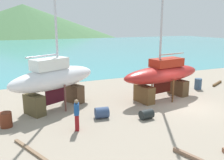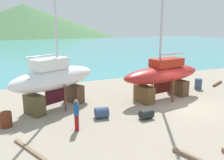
{
  "view_description": "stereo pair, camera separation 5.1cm",
  "coord_description": "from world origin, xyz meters",
  "px_view_note": "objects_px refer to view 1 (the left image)",
  "views": [
    {
      "loc": [
        -10.99,
        -12.25,
        5.51
      ],
      "look_at": [
        -4.4,
        2.78,
        1.66
      ],
      "focal_mm": 38.81,
      "sensor_mm": 36.0,
      "label": 1
    },
    {
      "loc": [
        -10.94,
        -12.27,
        5.51
      ],
      "look_at": [
        -4.4,
        2.78,
        1.66
      ],
      "focal_mm": 38.81,
      "sensor_mm": 36.0,
      "label": 2
    }
  ],
  "objects_px": {
    "sailboat_mid_port": "(54,79)",
    "barrel_rust_near": "(6,120)",
    "sailboat_far_slipway": "(163,75)",
    "worker": "(77,114)",
    "barrel_tar_black": "(198,84)",
    "barrel_tipped_right": "(102,113)",
    "barrel_tipped_center": "(146,114)"
  },
  "relations": [
    {
      "from": "worker",
      "to": "barrel_rust_near",
      "type": "xyz_separation_m",
      "value": [
        -3.43,
        1.95,
        -0.46
      ]
    },
    {
      "from": "barrel_rust_near",
      "to": "barrel_tipped_right",
      "type": "relative_size",
      "value": 1.05
    },
    {
      "from": "worker",
      "to": "barrel_tipped_center",
      "type": "height_order",
      "value": "worker"
    },
    {
      "from": "worker",
      "to": "sailboat_mid_port",
      "type": "bearing_deg",
      "value": -64.95
    },
    {
      "from": "sailboat_mid_port",
      "to": "barrel_tipped_right",
      "type": "height_order",
      "value": "sailboat_mid_port"
    },
    {
      "from": "sailboat_far_slipway",
      "to": "worker",
      "type": "bearing_deg",
      "value": 12.26
    },
    {
      "from": "worker",
      "to": "barrel_tar_black",
      "type": "bearing_deg",
      "value": -142.15
    },
    {
      "from": "barrel_tipped_right",
      "to": "sailboat_far_slipway",
      "type": "bearing_deg",
      "value": 18.09
    },
    {
      "from": "barrel_tipped_right",
      "to": "barrel_tar_black",
      "type": "height_order",
      "value": "barrel_tar_black"
    },
    {
      "from": "worker",
      "to": "barrel_tipped_center",
      "type": "relative_size",
      "value": 2.17
    },
    {
      "from": "sailboat_mid_port",
      "to": "sailboat_far_slipway",
      "type": "bearing_deg",
      "value": -34.11
    },
    {
      "from": "barrel_rust_near",
      "to": "barrel_tar_black",
      "type": "relative_size",
      "value": 0.9
    },
    {
      "from": "barrel_tipped_center",
      "to": "barrel_tipped_right",
      "type": "distance_m",
      "value": 2.65
    },
    {
      "from": "barrel_tipped_right",
      "to": "barrel_tar_black",
      "type": "distance_m",
      "value": 10.32
    },
    {
      "from": "barrel_rust_near",
      "to": "barrel_tar_black",
      "type": "bearing_deg",
      "value": 7.11
    },
    {
      "from": "sailboat_far_slipway",
      "to": "barrel_tipped_right",
      "type": "xyz_separation_m",
      "value": [
        -5.57,
        -1.82,
        -1.5
      ]
    },
    {
      "from": "barrel_tipped_right",
      "to": "sailboat_mid_port",
      "type": "bearing_deg",
      "value": 127.28
    },
    {
      "from": "sailboat_far_slipway",
      "to": "barrel_tipped_right",
      "type": "relative_size",
      "value": 14.17
    },
    {
      "from": "sailboat_mid_port",
      "to": "barrel_rust_near",
      "type": "distance_m",
      "value": 3.98
    },
    {
      "from": "barrel_tipped_center",
      "to": "barrel_tar_black",
      "type": "distance_m",
      "value": 8.54
    },
    {
      "from": "sailboat_far_slipway",
      "to": "barrel_tipped_center",
      "type": "xyz_separation_m",
      "value": [
        -3.2,
        -3.01,
        -1.55
      ]
    },
    {
      "from": "sailboat_far_slipway",
      "to": "barrel_tipped_center",
      "type": "relative_size",
      "value": 14.41
    },
    {
      "from": "sailboat_mid_port",
      "to": "barrel_tar_black",
      "type": "distance_m",
      "value": 12.22
    },
    {
      "from": "sailboat_far_slipway",
      "to": "worker",
      "type": "height_order",
      "value": "sailboat_far_slipway"
    },
    {
      "from": "sailboat_far_slipway",
      "to": "barrel_tipped_center",
      "type": "height_order",
      "value": "sailboat_far_slipway"
    },
    {
      "from": "barrel_tipped_center",
      "to": "barrel_tar_black",
      "type": "bearing_deg",
      "value": 27.57
    },
    {
      "from": "barrel_tipped_center",
      "to": "barrel_rust_near",
      "type": "distance_m",
      "value": 7.89
    },
    {
      "from": "sailboat_mid_port",
      "to": "sailboat_far_slipway",
      "type": "xyz_separation_m",
      "value": [
        7.76,
        -1.05,
        -0.16
      ]
    },
    {
      "from": "barrel_tipped_right",
      "to": "barrel_tar_black",
      "type": "relative_size",
      "value": 0.86
    },
    {
      "from": "barrel_tar_black",
      "to": "barrel_rust_near",
      "type": "bearing_deg",
      "value": -172.89
    },
    {
      "from": "barrel_tar_black",
      "to": "barrel_tipped_right",
      "type": "bearing_deg",
      "value": -164.47
    },
    {
      "from": "barrel_rust_near",
      "to": "barrel_tar_black",
      "type": "height_order",
      "value": "barrel_tar_black"
    }
  ]
}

